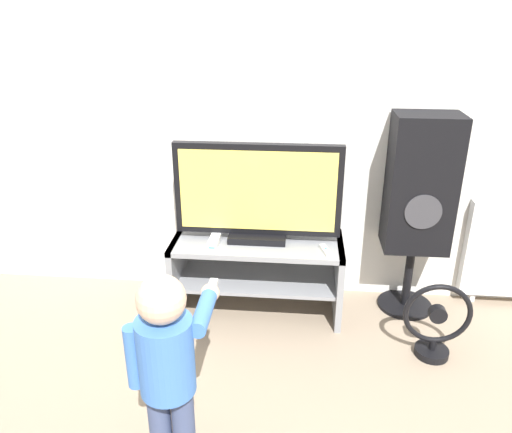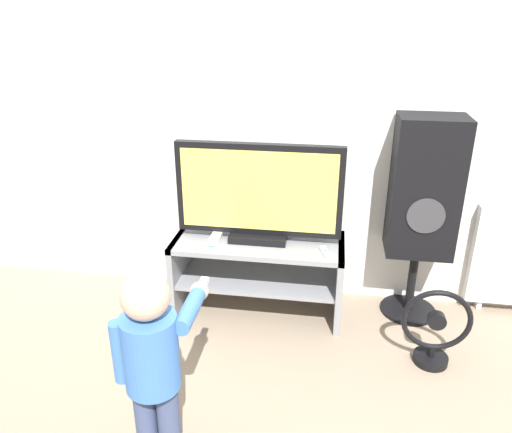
# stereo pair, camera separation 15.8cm
# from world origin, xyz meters

# --- Properties ---
(ground_plane) EXTENTS (16.00, 16.00, 0.00)m
(ground_plane) POSITION_xyz_m (0.00, 0.00, 0.00)
(ground_plane) COLOR gray
(wall_back) EXTENTS (10.00, 0.06, 2.60)m
(wall_back) POSITION_xyz_m (0.00, 0.51, 1.30)
(wall_back) COLOR silver
(wall_back) RESTS_ON ground_plane
(tv_stand) EXTENTS (1.00, 0.43, 0.47)m
(tv_stand) POSITION_xyz_m (0.00, 0.21, 0.31)
(tv_stand) COLOR gray
(tv_stand) RESTS_ON ground_plane
(television) EXTENTS (0.95, 0.20, 0.58)m
(television) POSITION_xyz_m (0.00, 0.23, 0.75)
(television) COLOR black
(television) RESTS_ON tv_stand
(game_console) EXTENTS (0.06, 0.16, 0.04)m
(game_console) POSITION_xyz_m (-0.24, 0.13, 0.49)
(game_console) COLOR white
(game_console) RESTS_ON tv_stand
(remote_primary) EXTENTS (0.07, 0.13, 0.03)m
(remote_primary) POSITION_xyz_m (0.39, 0.09, 0.48)
(remote_primary) COLOR white
(remote_primary) RESTS_ON tv_stand
(child) EXTENTS (0.32, 0.48, 0.85)m
(child) POSITION_xyz_m (-0.24, -0.90, 0.50)
(child) COLOR #3F4C72
(child) RESTS_ON ground_plane
(speaker_tower) EXTENTS (0.37, 0.33, 1.21)m
(speaker_tower) POSITION_xyz_m (0.92, 0.32, 0.78)
(speaker_tower) COLOR black
(speaker_tower) RESTS_ON ground_plane
(floor_fan) EXTENTS (0.35, 0.18, 0.44)m
(floor_fan) POSITION_xyz_m (0.97, -0.15, 0.20)
(floor_fan) COLOR black
(floor_fan) RESTS_ON ground_plane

